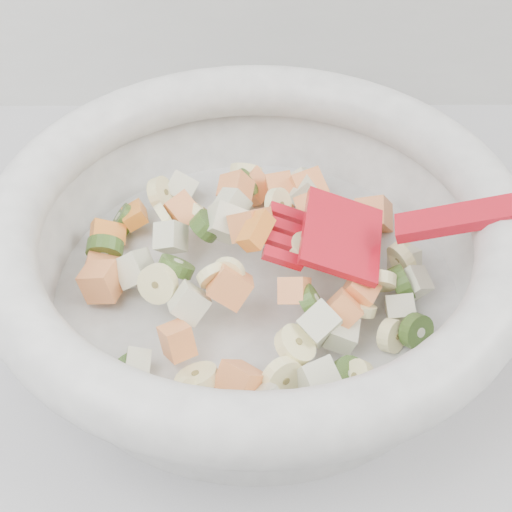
{
  "coord_description": "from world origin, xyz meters",
  "views": [
    {
      "loc": [
        0.16,
        1.08,
        1.32
      ],
      "look_at": [
        0.16,
        1.47,
        0.95
      ],
      "focal_mm": 55.0,
      "sensor_mm": 36.0,
      "label": 1
    }
  ],
  "objects": [
    {
      "name": "mixing_bowl",
      "position": [
        0.16,
        1.47,
        0.96
      ],
      "size": [
        0.48,
        0.36,
        0.15
      ],
      "color": "white",
      "rests_on": "counter"
    }
  ]
}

